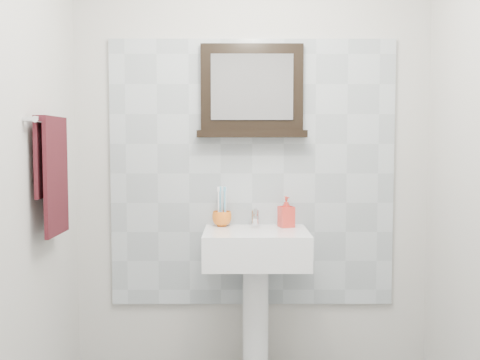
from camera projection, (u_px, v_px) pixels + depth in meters
name	position (u px, v px, depth m)	size (l,w,h in m)	color
back_wall	(252.00, 156.00, 3.18)	(2.00, 0.01, 2.50)	#BBB8B2
front_wall	(283.00, 189.00, 0.98)	(2.00, 0.01, 2.50)	#BBB8B2
splashback	(252.00, 173.00, 3.17)	(1.60, 0.02, 1.50)	#A2ABAF
pedestal_sink	(256.00, 264.00, 2.99)	(0.55, 0.44, 0.96)	white
toothbrush_cup	(222.00, 219.00, 3.11)	(0.11, 0.11, 0.08)	orange
toothbrushes	(222.00, 204.00, 3.11)	(0.05, 0.04, 0.21)	white
soap_dispenser	(286.00, 212.00, 3.08)	(0.08, 0.08, 0.17)	red
framed_mirror	(252.00, 94.00, 3.11)	(0.61, 0.11, 0.52)	black
towel_bar	(50.00, 121.00, 2.58)	(0.07, 0.40, 0.03)	silver
hand_towel	(52.00, 166.00, 2.60)	(0.06, 0.30, 0.55)	#360F14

